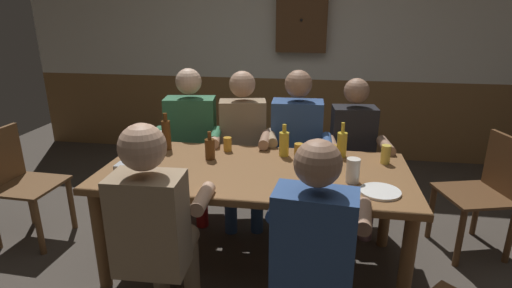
{
  "coord_description": "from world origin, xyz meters",
  "views": [
    {
      "loc": [
        0.39,
        -2.27,
        1.73
      ],
      "look_at": [
        0.0,
        0.21,
        0.88
      ],
      "focal_mm": 28.3,
      "sensor_mm": 36.0,
      "label": 1
    }
  ],
  "objects_px": {
    "person_4": "(155,223)",
    "pint_glass_4": "(386,154)",
    "chair_empty_near_right": "(19,182)",
    "plate_0": "(380,192)",
    "table_candle": "(322,152)",
    "wall_dart_cabinet": "(302,20)",
    "pint_glass_1": "(228,144)",
    "dining_table": "(255,182)",
    "bottle_3": "(166,134)",
    "pint_glass_5": "(299,151)",
    "pint_glass_2": "(331,154)",
    "bottle_1": "(342,144)",
    "condiment_caddy": "(127,167)",
    "person_0": "(190,136)",
    "person_1": "(243,141)",
    "pint_glass_0": "(353,170)",
    "person_2": "(296,141)",
    "bottle_0": "(284,143)",
    "pint_glass_3": "(163,138)",
    "chair_empty_far_end": "(485,191)",
    "person_3": "(354,149)",
    "person_5": "(315,239)",
    "bottle_2": "(210,149)"
  },
  "relations": [
    {
      "from": "person_4",
      "to": "pint_glass_4",
      "type": "xyz_separation_m",
      "value": [
        1.27,
        0.96,
        0.1
      ]
    },
    {
      "from": "chair_empty_near_right",
      "to": "plate_0",
      "type": "bearing_deg",
      "value": 85.56
    },
    {
      "from": "plate_0",
      "to": "person_4",
      "type": "bearing_deg",
      "value": -158.23
    },
    {
      "from": "table_candle",
      "to": "wall_dart_cabinet",
      "type": "bearing_deg",
      "value": 97.99
    },
    {
      "from": "pint_glass_1",
      "to": "dining_table",
      "type": "bearing_deg",
      "value": -52.01
    },
    {
      "from": "bottle_3",
      "to": "pint_glass_5",
      "type": "distance_m",
      "value": 0.99
    },
    {
      "from": "pint_glass_4",
      "to": "pint_glass_2",
      "type": "bearing_deg",
      "value": -175.51
    },
    {
      "from": "plate_0",
      "to": "bottle_1",
      "type": "bearing_deg",
      "value": 108.98
    },
    {
      "from": "condiment_caddy",
      "to": "plate_0",
      "type": "height_order",
      "value": "condiment_caddy"
    },
    {
      "from": "person_0",
      "to": "person_1",
      "type": "height_order",
      "value": "person_0"
    },
    {
      "from": "pint_glass_2",
      "to": "pint_glass_5",
      "type": "height_order",
      "value": "pint_glass_2"
    },
    {
      "from": "person_1",
      "to": "pint_glass_0",
      "type": "bearing_deg",
      "value": 124.99
    },
    {
      "from": "person_2",
      "to": "pint_glass_4",
      "type": "relative_size",
      "value": 9.83
    },
    {
      "from": "person_1",
      "to": "pint_glass_5",
      "type": "xyz_separation_m",
      "value": [
        0.48,
        -0.45,
        0.09
      ]
    },
    {
      "from": "bottle_1",
      "to": "bottle_0",
      "type": "bearing_deg",
      "value": -173.17
    },
    {
      "from": "person_0",
      "to": "pint_glass_3",
      "type": "relative_size",
      "value": 11.25
    },
    {
      "from": "person_0",
      "to": "condiment_caddy",
      "type": "bearing_deg",
      "value": 71.96
    },
    {
      "from": "pint_glass_2",
      "to": "person_1",
      "type": "bearing_deg",
      "value": 146.54
    },
    {
      "from": "chair_empty_far_end",
      "to": "pint_glass_1",
      "type": "xyz_separation_m",
      "value": [
        -1.87,
        -0.12,
        0.3
      ]
    },
    {
      "from": "person_3",
      "to": "person_2",
      "type": "bearing_deg",
      "value": -7.39
    },
    {
      "from": "pint_glass_0",
      "to": "pint_glass_4",
      "type": "bearing_deg",
      "value": 55.73
    },
    {
      "from": "chair_empty_far_end",
      "to": "pint_glass_1",
      "type": "height_order",
      "value": "chair_empty_far_end"
    },
    {
      "from": "pint_glass_5",
      "to": "wall_dart_cabinet",
      "type": "bearing_deg",
      "value": 93.14
    },
    {
      "from": "chair_empty_far_end",
      "to": "pint_glass_3",
      "type": "distance_m",
      "value": 2.42
    },
    {
      "from": "person_5",
      "to": "bottle_1",
      "type": "height_order",
      "value": "person_5"
    },
    {
      "from": "bottle_1",
      "to": "pint_glass_3",
      "type": "relative_size",
      "value": 2.23
    },
    {
      "from": "condiment_caddy",
      "to": "pint_glass_5",
      "type": "xyz_separation_m",
      "value": [
        1.09,
        0.4,
        0.03
      ]
    },
    {
      "from": "chair_empty_near_right",
      "to": "pint_glass_3",
      "type": "bearing_deg",
      "value": 108.53
    },
    {
      "from": "table_candle",
      "to": "bottle_0",
      "type": "xyz_separation_m",
      "value": [
        -0.27,
        -0.01,
        0.05
      ]
    },
    {
      "from": "plate_0",
      "to": "pint_glass_4",
      "type": "height_order",
      "value": "pint_glass_4"
    },
    {
      "from": "person_0",
      "to": "person_3",
      "type": "xyz_separation_m",
      "value": [
        1.36,
        -0.01,
        -0.03
      ]
    },
    {
      "from": "person_0",
      "to": "pint_glass_3",
      "type": "height_order",
      "value": "person_0"
    },
    {
      "from": "table_candle",
      "to": "plate_0",
      "type": "xyz_separation_m",
      "value": [
        0.33,
        -0.54,
        -0.03
      ]
    },
    {
      "from": "bottle_3",
      "to": "pint_glass_2",
      "type": "xyz_separation_m",
      "value": [
        1.21,
        -0.07,
        -0.06
      ]
    },
    {
      "from": "condiment_caddy",
      "to": "pint_glass_3",
      "type": "xyz_separation_m",
      "value": [
        0.03,
        0.53,
        0.03
      ]
    },
    {
      "from": "pint_glass_4",
      "to": "bottle_3",
      "type": "bearing_deg",
      "value": 178.53
    },
    {
      "from": "dining_table",
      "to": "person_5",
      "type": "relative_size",
      "value": 1.68
    },
    {
      "from": "person_0",
      "to": "pint_glass_1",
      "type": "height_order",
      "value": "person_0"
    },
    {
      "from": "condiment_caddy",
      "to": "wall_dart_cabinet",
      "type": "relative_size",
      "value": 0.2
    },
    {
      "from": "person_1",
      "to": "pint_glass_2",
      "type": "height_order",
      "value": "person_1"
    },
    {
      "from": "bottle_2",
      "to": "pint_glass_0",
      "type": "xyz_separation_m",
      "value": [
        0.96,
        -0.25,
        -0.0
      ]
    },
    {
      "from": "pint_glass_4",
      "to": "pint_glass_3",
      "type": "bearing_deg",
      "value": 175.65
    },
    {
      "from": "person_2",
      "to": "person_3",
      "type": "height_order",
      "value": "person_2"
    },
    {
      "from": "bottle_2",
      "to": "pint_glass_5",
      "type": "bearing_deg",
      "value": 8.81
    },
    {
      "from": "table_candle",
      "to": "plate_0",
      "type": "bearing_deg",
      "value": -58.04
    },
    {
      "from": "bottle_2",
      "to": "wall_dart_cabinet",
      "type": "height_order",
      "value": "wall_dart_cabinet"
    },
    {
      "from": "pint_glass_2",
      "to": "person_2",
      "type": "bearing_deg",
      "value": 118.91
    },
    {
      "from": "person_4",
      "to": "person_5",
      "type": "distance_m",
      "value": 0.82
    },
    {
      "from": "person_5",
      "to": "wall_dart_cabinet",
      "type": "distance_m",
      "value": 3.09
    },
    {
      "from": "person_1",
      "to": "pint_glass_0",
      "type": "relative_size",
      "value": 8.26
    }
  ]
}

